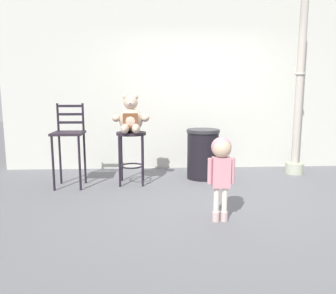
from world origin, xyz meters
TOP-DOWN VIEW (x-y plane):
  - ground_plane at (0.00, 0.00)m, footprint 24.00×24.00m
  - building_wall at (0.00, 1.97)m, footprint 6.71×0.30m
  - bar_stool_with_teddy at (-1.08, 0.80)m, footprint 0.44×0.44m
  - teddy_bear at (-1.08, 0.78)m, footprint 0.54×0.48m
  - child_walking at (-0.06, -0.73)m, footprint 0.29×0.23m
  - trash_bin at (0.03, 1.07)m, footprint 0.52×0.52m
  - lamppost at (1.64, 1.28)m, footprint 0.29×0.29m
  - bar_chair_empty at (-1.96, 0.71)m, footprint 0.43×0.43m

SIDE VIEW (x-z plane):
  - ground_plane at x=0.00m, z-range 0.00..0.00m
  - trash_bin at x=0.03m, z-range 0.00..0.79m
  - bar_stool_with_teddy at x=-1.08m, z-range 0.18..0.96m
  - child_walking at x=-0.06m, z-range 0.20..1.11m
  - bar_chair_empty at x=-1.96m, z-range 0.11..1.31m
  - teddy_bear at x=-1.08m, z-range 0.70..1.26m
  - lamppost at x=1.64m, z-range -0.29..2.56m
  - building_wall at x=0.00m, z-range 0.00..3.22m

